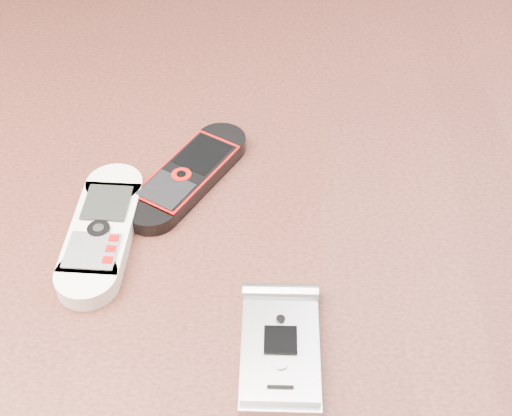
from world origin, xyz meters
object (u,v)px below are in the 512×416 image
object	(u,v)px
table	(250,300)
nokia_white	(102,231)
motorola_razr	(280,349)
nokia_black_red	(188,175)

from	to	relation	value
table	nokia_white	distance (m)	0.16
table	motorola_razr	world-z (taller)	motorola_razr
nokia_black_red	motorola_razr	xyz separation A→B (m)	(0.08, -0.16, 0.00)
nokia_white	nokia_black_red	world-z (taller)	nokia_white
nokia_white	motorola_razr	bearing A→B (deg)	-34.43
table	nokia_white	bearing A→B (deg)	-166.71
nokia_white	motorola_razr	distance (m)	0.17
nokia_black_red	motorola_razr	size ratio (longest dim) A/B	1.38
table	nokia_black_red	bearing A→B (deg)	143.03
nokia_black_red	motorola_razr	bearing A→B (deg)	-35.17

